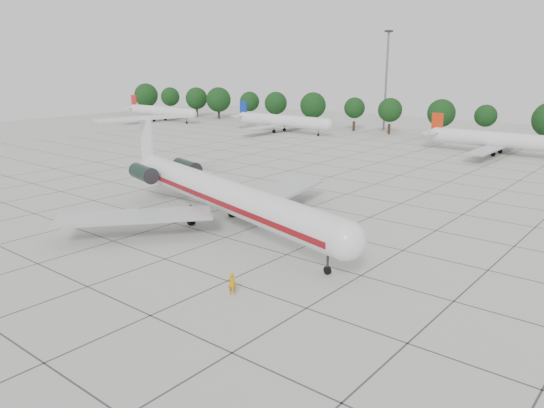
% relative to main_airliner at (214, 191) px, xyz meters
% --- Properties ---
extents(ground, '(260.00, 260.00, 0.00)m').
position_rel_main_airliner_xyz_m(ground, '(4.78, -3.28, -3.66)').
color(ground, beige).
rests_on(ground, ground).
extents(apron_joints, '(170.00, 170.00, 0.02)m').
position_rel_main_airliner_xyz_m(apron_joints, '(4.78, 11.72, -3.65)').
color(apron_joints, '#383838').
rests_on(apron_joints, ground).
extents(main_airliner, '(43.54, 33.58, 10.36)m').
position_rel_main_airliner_xyz_m(main_airliner, '(0.00, 0.00, 0.00)').
color(main_airliner, silver).
rests_on(main_airliner, ground).
extents(ground_crew, '(0.81, 0.74, 1.85)m').
position_rel_main_airliner_xyz_m(ground_crew, '(14.89, -12.99, -2.73)').
color(ground_crew, '#C8850B').
rests_on(ground_crew, ground).
extents(bg_airliner_a, '(28.24, 27.20, 7.40)m').
position_rel_main_airliner_xyz_m(bg_airliner_a, '(-88.34, 65.11, -0.75)').
color(bg_airliner_a, silver).
rests_on(bg_airliner_a, ground).
extents(bg_airliner_b, '(28.24, 27.20, 7.40)m').
position_rel_main_airliner_xyz_m(bg_airliner_b, '(-43.14, 67.29, -0.75)').
color(bg_airliner_b, silver).
rests_on(bg_airliner_b, ground).
extents(bg_airliner_c, '(28.24, 27.20, 7.40)m').
position_rel_main_airliner_xyz_m(bg_airliner_c, '(11.56, 66.71, -0.75)').
color(bg_airliner_c, silver).
rests_on(bg_airliner_c, ground).
extents(tree_line, '(249.86, 8.44, 10.22)m').
position_rel_main_airliner_xyz_m(tree_line, '(-6.90, 81.72, 2.32)').
color(tree_line, '#332114').
rests_on(tree_line, ground).
extents(floodlight_mast, '(1.60, 1.60, 25.45)m').
position_rel_main_airliner_xyz_m(floodlight_mast, '(-25.22, 88.72, 10.63)').
color(floodlight_mast, slate).
rests_on(floodlight_mast, ground).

